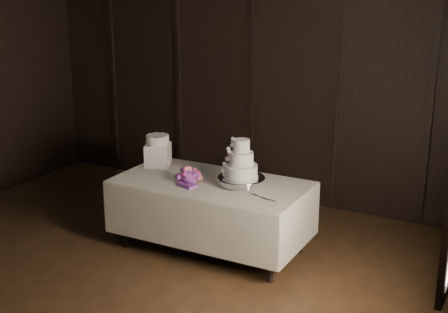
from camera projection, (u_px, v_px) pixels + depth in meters
room at (59, 148)px, 4.92m from camera, size 6.08×7.08×3.08m
display_table at (211, 212)px, 6.52m from camera, size 2.00×1.05×0.76m
cake_stand at (241, 181)px, 6.28m from camera, size 0.64×0.64×0.09m
wedding_cake at (238, 162)px, 6.22m from camera, size 0.37×0.33×0.39m
bouquet at (189, 176)px, 6.37m from camera, size 0.42×0.49×0.20m
box_pedestal at (158, 155)px, 6.90m from camera, size 0.34×0.34×0.25m
small_cake at (158, 140)px, 6.85m from camera, size 0.33×0.33×0.10m
cake_knife at (258, 196)px, 5.98m from camera, size 0.36×0.15×0.01m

